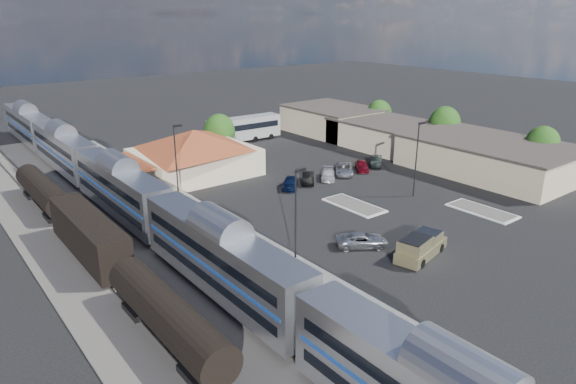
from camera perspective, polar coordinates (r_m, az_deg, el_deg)
ground at (r=55.24m, az=5.86°, el=-3.03°), size 280.00×280.00×0.00m
railbed at (r=51.42m, az=-18.05°, el=-5.61°), size 16.00×100.00×0.12m
platform at (r=53.03m, az=-8.18°, el=-4.00°), size 5.50×92.00×0.18m
passenger_train at (r=57.83m, az=-18.14°, el=0.14°), size 3.00×104.00×5.55m
freight_cars at (r=49.24m, az=-21.23°, el=-4.74°), size 2.80×46.00×4.00m
station_depot at (r=70.46m, az=-10.42°, el=4.35°), size 18.35×12.24×6.20m
buildings_east at (r=83.64m, az=13.18°, el=5.89°), size 14.40×51.40×4.80m
traffic_island_south at (r=59.16m, az=7.35°, el=-1.45°), size 3.30×7.50×0.21m
traffic_island_north at (r=60.98m, az=20.75°, el=-1.95°), size 3.30×7.50×0.21m
lamp_plat_s at (r=42.37m, az=0.96°, el=-2.22°), size 1.08×0.25×9.00m
lamp_plat_n at (r=60.25m, az=-12.29°, el=3.88°), size 1.08×0.25×9.00m
lamp_lot at (r=62.19m, az=14.17°, el=4.21°), size 1.08×0.25×9.00m
tree_east_a at (r=78.80m, az=26.41°, el=4.79°), size 4.56×4.56×6.42m
tree_east_b at (r=86.60m, az=17.00°, el=7.33°), size 4.94×4.94×6.96m
tree_east_c at (r=95.26m, az=10.10°, el=8.60°), size 4.41×4.41×6.21m
tree_depot at (r=78.90m, az=-7.64°, el=6.75°), size 4.71×4.71×6.63m
pickup_truck at (r=47.97m, az=14.60°, el=-5.81°), size 6.64×3.68×2.17m
suv at (r=48.92m, az=8.24°, el=-5.31°), size 5.31×4.57×1.36m
coach_bus at (r=88.54m, az=-4.87°, el=7.14°), size 13.15×3.21×4.20m
person_a at (r=48.49m, az=-5.13°, el=-5.02°), size 0.38×0.58×1.59m
person_b at (r=47.82m, az=-5.33°, el=-5.39°), size 0.86×0.95×1.59m
parked_car_a at (r=64.34m, az=0.22°, el=1.02°), size 4.20×4.26×1.45m
parked_car_b at (r=66.49m, az=2.23°, el=1.59°), size 3.86×4.25×1.41m
parked_car_c at (r=68.32m, az=4.45°, el=1.97°), size 4.28×4.42×1.27m
parked_car_d at (r=70.61m, az=6.22°, el=2.55°), size 5.15×5.45×1.43m
parked_car_e at (r=72.60m, az=8.21°, el=2.92°), size 3.87×4.21×1.40m
parked_car_f at (r=75.04m, az=9.76°, el=3.40°), size 4.25×4.14×1.45m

